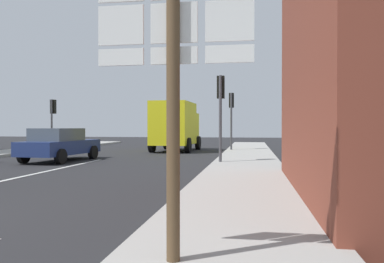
{
  "coord_description": "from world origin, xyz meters",
  "views": [
    {
      "loc": [
        6.95,
        -4.52,
        1.53
      ],
      "look_at": [
        4.46,
        11.13,
        1.34
      ],
      "focal_mm": 35.14,
      "sensor_mm": 36.0,
      "label": 1
    }
  ],
  "objects_px": {
    "route_sign_post": "(174,82)",
    "traffic_light_far_right": "(231,108)",
    "delivery_truck": "(176,125)",
    "traffic_light_far_left": "(53,113)",
    "traffic_light_near_right": "(221,99)",
    "sedan_far": "(60,144)"
  },
  "relations": [
    {
      "from": "route_sign_post",
      "to": "traffic_light_far_left",
      "type": "bearing_deg",
      "value": 122.44
    },
    {
      "from": "delivery_truck",
      "to": "route_sign_post",
      "type": "height_order",
      "value": "route_sign_post"
    },
    {
      "from": "traffic_light_far_left",
      "to": "sedan_far",
      "type": "bearing_deg",
      "value": -58.61
    },
    {
      "from": "sedan_far",
      "to": "traffic_light_far_right",
      "type": "distance_m",
      "value": 10.7
    },
    {
      "from": "route_sign_post",
      "to": "traffic_light_near_right",
      "type": "height_order",
      "value": "traffic_light_near_right"
    },
    {
      "from": "traffic_light_near_right",
      "to": "traffic_light_far_left",
      "type": "relative_size",
      "value": 1.09
    },
    {
      "from": "sedan_far",
      "to": "route_sign_post",
      "type": "bearing_deg",
      "value": -56.96
    },
    {
      "from": "route_sign_post",
      "to": "traffic_light_near_right",
      "type": "bearing_deg",
      "value": 92.16
    },
    {
      "from": "delivery_truck",
      "to": "traffic_light_far_left",
      "type": "height_order",
      "value": "traffic_light_far_left"
    },
    {
      "from": "delivery_truck",
      "to": "traffic_light_far_right",
      "type": "height_order",
      "value": "traffic_light_far_right"
    },
    {
      "from": "traffic_light_near_right",
      "to": "traffic_light_far_left",
      "type": "height_order",
      "value": "traffic_light_near_right"
    },
    {
      "from": "traffic_light_far_right",
      "to": "route_sign_post",
      "type": "bearing_deg",
      "value": -88.74
    },
    {
      "from": "traffic_light_far_right",
      "to": "traffic_light_near_right",
      "type": "bearing_deg",
      "value": -90.0
    },
    {
      "from": "delivery_truck",
      "to": "traffic_light_near_right",
      "type": "relative_size",
      "value": 1.41
    },
    {
      "from": "sedan_far",
      "to": "traffic_light_far_left",
      "type": "distance_m",
      "value": 8.23
    },
    {
      "from": "sedan_far",
      "to": "traffic_light_near_right",
      "type": "height_order",
      "value": "traffic_light_near_right"
    },
    {
      "from": "delivery_truck",
      "to": "route_sign_post",
      "type": "bearing_deg",
      "value": -78.54
    },
    {
      "from": "sedan_far",
      "to": "delivery_truck",
      "type": "distance_m",
      "value": 8.52
    },
    {
      "from": "route_sign_post",
      "to": "traffic_light_far_left",
      "type": "distance_m",
      "value": 22.13
    },
    {
      "from": "delivery_truck",
      "to": "traffic_light_far_left",
      "type": "relative_size",
      "value": 1.54
    },
    {
      "from": "traffic_light_far_right",
      "to": "traffic_light_far_left",
      "type": "height_order",
      "value": "traffic_light_far_right"
    },
    {
      "from": "route_sign_post",
      "to": "traffic_light_far_right",
      "type": "relative_size",
      "value": 0.88
    }
  ]
}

